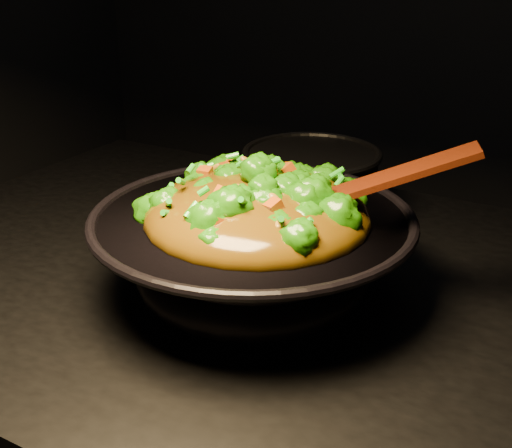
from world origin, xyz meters
The scene contains 4 objects.
wok centered at (0.09, -0.07, 0.96)m, with size 0.43×0.43×0.12m, color black, non-canonical shape.
stir_fry centered at (0.10, -0.08, 1.07)m, with size 0.31×0.31×0.11m, color #226F07, non-canonical shape.
spatula centered at (0.22, -0.04, 1.07)m, with size 0.32×0.05×0.01m, color #331503.
back_pot centered at (0.05, 0.21, 0.97)m, with size 0.23×0.23×0.13m, color black.
Camera 1 is at (0.49, -0.77, 1.36)m, focal length 45.00 mm.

